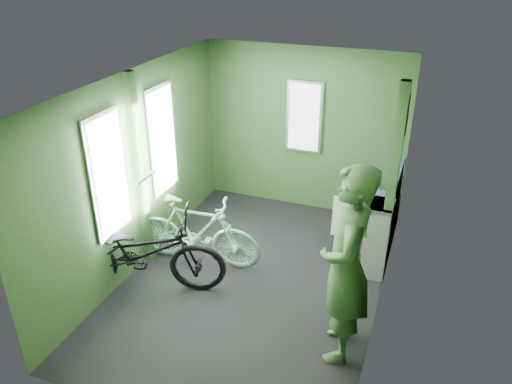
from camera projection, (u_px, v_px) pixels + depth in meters
room at (251, 165)px, 5.12m from camera, size 4.00×4.02×2.31m
bicycle_black at (146, 288)px, 5.61m from camera, size 1.96×1.20×1.01m
bicycle_mint at (199, 264)px, 6.02m from camera, size 1.57×0.67×0.98m
passenger at (346, 266)px, 4.35m from camera, size 0.56×0.77×1.91m
waste_box at (377, 239)px, 5.69m from camera, size 0.27×0.37×0.90m
bench_seat at (376, 218)px, 6.44m from camera, size 0.53×0.94×0.99m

